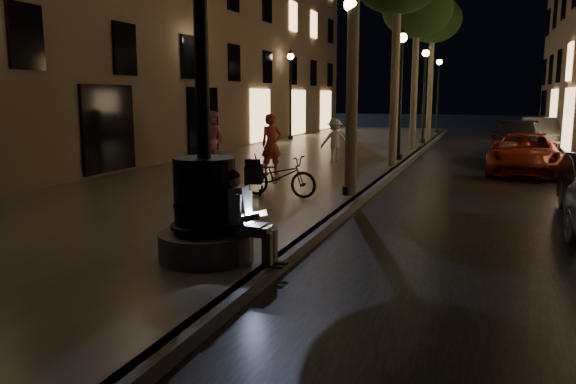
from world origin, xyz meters
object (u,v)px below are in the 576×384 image
at_px(lamp_curb_b, 401,77).
at_px(lamp_curb_c, 425,82).
at_px(car_third, 524,154).
at_px(pedestrian_red, 272,144).
at_px(stroller, 254,174).
at_px(pedestrian_pink, 212,140).
at_px(pedestrian_white, 335,140).
at_px(tree_far, 433,21).
at_px(fountain_lamppost, 205,191).
at_px(lamp_left_b, 203,78).
at_px(car_fifth, 539,133).
at_px(lamp_curb_d, 438,85).
at_px(lamp_left_c, 291,83).
at_px(car_rear, 517,140).
at_px(seated_man_laptop, 244,214).
at_px(bicycle, 279,176).
at_px(tree_third, 417,10).
at_px(lamp_curb_a, 350,67).

height_order(lamp_curb_b, lamp_curb_c, same).
height_order(car_third, pedestrian_red, pedestrian_red).
bearing_deg(stroller, pedestrian_pink, 111.22).
bearing_deg(lamp_curb_c, pedestrian_white, -102.20).
relative_size(tree_far, car_third, 1.56).
bearing_deg(stroller, pedestrian_white, 72.08).
relative_size(fountain_lamppost, lamp_left_b, 1.08).
distance_m(car_fifth, pedestrian_pink, 17.54).
bearing_deg(lamp_curb_d, car_third, -75.82).
relative_size(lamp_curb_d, lamp_left_c, 1.00).
relative_size(car_third, car_rear, 0.92).
height_order(fountain_lamppost, pedestrian_red, fountain_lamppost).
height_order(seated_man_laptop, stroller, seated_man_laptop).
distance_m(lamp_curb_b, lamp_left_c, 10.70).
distance_m(lamp_curb_b, bicycle, 9.27).
xyz_separation_m(seated_man_laptop, pedestrian_white, (-1.98, 12.45, 0.08)).
bearing_deg(lamp_left_b, car_third, 4.89).
relative_size(tree_third, pedestrian_red, 3.92).
relative_size(lamp_curb_a, car_rear, 0.92).
bearing_deg(seated_man_laptop, car_third, 71.32).
height_order(tree_third, bicycle, tree_third).
bearing_deg(car_fifth, lamp_curb_a, -108.49).
bearing_deg(tree_far, car_third, -69.05).
relative_size(seated_man_laptop, lamp_left_c, 0.28).
bearing_deg(pedestrian_pink, pedestrian_red, 179.88).
bearing_deg(seated_man_laptop, lamp_curb_c, 89.77).
xyz_separation_m(car_rear, bicycle, (-5.79, -12.86, -0.07)).
height_order(lamp_left_b, car_rear, lamp_left_b).
distance_m(seated_man_laptop, car_third, 13.70).
xyz_separation_m(fountain_lamppost, car_third, (5.00, 12.98, -0.54)).
bearing_deg(lamp_curb_b, car_rear, 43.41).
height_order(lamp_left_c, pedestrian_red, lamp_left_c).
distance_m(lamp_curb_a, lamp_curb_c, 16.00).
bearing_deg(lamp_curb_b, tree_third, 90.00).
relative_size(car_rear, bicycle, 2.81).
xyz_separation_m(lamp_curb_c, bicycle, (-1.49, -16.79, -2.55)).
bearing_deg(car_third, lamp_left_c, 144.27).
bearing_deg(car_rear, car_third, -89.22).
bearing_deg(pedestrian_white, pedestrian_pink, 15.28).
distance_m(lamp_curb_d, pedestrian_red, 21.62).
height_order(lamp_curb_d, bicycle, lamp_curb_d).
height_order(lamp_curb_d, car_fifth, lamp_curb_d).
bearing_deg(lamp_left_c, car_fifth, 4.76).
bearing_deg(pedestrian_pink, pedestrian_white, -122.01).
bearing_deg(pedestrian_white, car_rear, -167.22).
distance_m(lamp_left_b, car_third, 11.73).
height_order(stroller, pedestrian_red, pedestrian_red).
height_order(tree_far, stroller, tree_far).
distance_m(lamp_curb_a, car_fifth, 18.08).
bearing_deg(tree_third, lamp_curb_c, 90.00).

